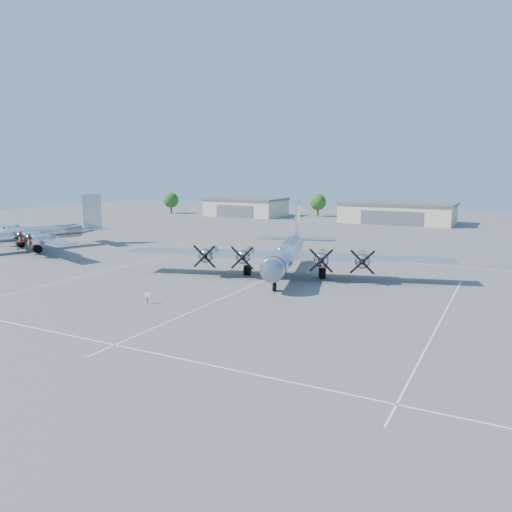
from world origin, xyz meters
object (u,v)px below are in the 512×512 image
at_px(hangar_west, 246,207).
at_px(main_bomber_b29, 286,274).
at_px(tree_far_west, 171,200).
at_px(hangar_center, 397,213).
at_px(info_placard, 147,296).
at_px(tree_west, 318,202).
at_px(bomber_west, 38,249).

bearing_deg(hangar_west, main_bomber_b29, -57.75).
relative_size(hangar_west, tree_far_west, 3.40).
distance_m(hangar_west, hangar_center, 45.00).
distance_m(hangar_west, info_placard, 101.03).
bearing_deg(tree_far_west, info_placard, -54.20).
xyz_separation_m(tree_far_west, main_bomber_b29, (70.83, -68.67, -4.22)).
xyz_separation_m(hangar_center, tree_west, (-25.00, 8.04, 1.51)).
height_order(hangar_center, tree_west, tree_west).
bearing_deg(tree_west, bomber_west, -104.62).
distance_m(tree_far_west, main_bomber_b29, 98.75).
relative_size(hangar_west, hangar_center, 0.79).
bearing_deg(bomber_west, main_bomber_b29, 20.50).
relative_size(tree_far_west, tree_west, 1.00).
distance_m(main_bomber_b29, bomber_west, 47.12).
bearing_deg(tree_west, info_placard, -79.21).
xyz_separation_m(hangar_west, hangar_center, (45.00, -0.00, -0.00)).
distance_m(hangar_center, info_placard, 93.27).
height_order(tree_far_west, main_bomber_b29, tree_far_west).
height_order(hangar_west, hangar_center, same).
relative_size(tree_west, main_bomber_b29, 0.16).
height_order(tree_west, bomber_west, tree_west).
bearing_deg(bomber_west, tree_west, 94.79).
relative_size(main_bomber_b29, bomber_west, 1.19).
relative_size(bomber_west, info_placard, 29.08).
relative_size(hangar_west, info_placard, 18.81).
xyz_separation_m(hangar_west, tree_west, (20.00, 8.04, 1.51)).
relative_size(tree_far_west, info_placard, 5.53).
bearing_deg(hangar_center, main_bomber_b29, -89.34).
xyz_separation_m(tree_west, info_placard, (19.26, -101.11, -3.38)).
height_order(main_bomber_b29, bomber_west, bomber_west).
distance_m(bomber_west, info_placard, 45.00).
bearing_deg(main_bomber_b29, tree_west, 91.55).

